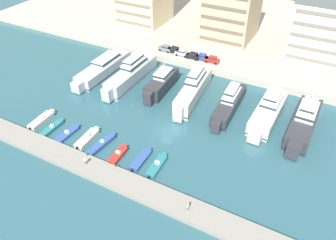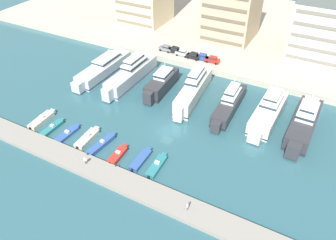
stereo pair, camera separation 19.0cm
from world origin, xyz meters
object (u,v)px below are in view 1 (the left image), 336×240
object	(u,v)px
pedestrian_mid_deck	(188,205)
motorboat_cream_far_left	(42,120)
motorboat_red_center_right	(118,155)
pedestrian_near_edge	(85,160)
motorboat_blue_mid_left	(67,134)
car_grey_far_left	(165,48)
car_black_left	(174,50)
yacht_silver_far_left	(103,68)
yacht_ivory_center_right	(268,111)
motorboat_teal_right	(157,166)
yacht_charcoal_mid_right	(304,122)
motorboat_teal_left	(51,128)
car_black_center_left	(193,55)
yacht_silver_left	(131,74)
motorboat_blue_center	(101,144)
motorboat_cream_center_left	(88,138)
car_silver_mid_left	(182,53)
yacht_charcoal_center	(229,103)
yacht_ivory_center_left	(193,89)
car_blue_center	(202,57)
yacht_charcoal_mid_left	(161,83)
car_red_center_right	(212,59)

from	to	relation	value
pedestrian_mid_deck	motorboat_cream_far_left	bearing A→B (deg)	170.33
motorboat_red_center_right	pedestrian_near_edge	xyz separation A→B (m)	(-3.67, -5.18, 1.41)
motorboat_blue_mid_left	car_grey_far_left	world-z (taller)	car_grey_far_left
motorboat_blue_mid_left	motorboat_red_center_right	world-z (taller)	motorboat_red_center_right
motorboat_blue_mid_left	car_black_left	bearing A→B (deg)	85.02
motorboat_blue_mid_left	yacht_silver_far_left	bearing A→B (deg)	109.77
motorboat_red_center_right	pedestrian_near_edge	distance (m)	6.50
yacht_ivory_center_right	motorboat_teal_right	xyz separation A→B (m)	(-14.54, -25.08, -1.85)
motorboat_teal_right	car_grey_far_left	bearing A→B (deg)	116.47
car_grey_far_left	yacht_silver_far_left	bearing A→B (deg)	-119.36
yacht_charcoal_mid_right	motorboat_teal_left	bearing A→B (deg)	-152.20
car_grey_far_left	car_black_center_left	distance (m)	9.41
motorboat_red_center_right	yacht_silver_left	bearing A→B (deg)	117.70
yacht_silver_far_left	motorboat_blue_center	world-z (taller)	yacht_silver_far_left
yacht_charcoal_mid_right	motorboat_teal_right	size ratio (longest dim) A/B	2.84
motorboat_teal_left	car_grey_far_left	size ratio (longest dim) A/B	1.78
motorboat_cream_far_left	pedestrian_near_edge	distance (m)	19.03
motorboat_cream_center_left	motorboat_teal_left	bearing A→B (deg)	-173.73
motorboat_red_center_right	car_black_center_left	xyz separation A→B (m)	(-3.15, 42.34, 2.19)
motorboat_blue_mid_left	pedestrian_mid_deck	xyz separation A→B (m)	(31.28, -5.67, 1.57)
car_silver_mid_left	yacht_charcoal_center	bearing A→B (deg)	-39.82
yacht_ivory_center_left	motorboat_cream_center_left	bearing A→B (deg)	-117.71
yacht_ivory_center_left	car_blue_center	world-z (taller)	yacht_ivory_center_left
motorboat_cream_far_left	motorboat_teal_left	world-z (taller)	motorboat_cream_far_left
yacht_silver_left	yacht_ivory_center_right	xyz separation A→B (m)	(36.07, 0.89, -0.19)
yacht_silver_left	car_black_center_left	xyz separation A→B (m)	(10.15, 17.00, 0.18)
yacht_charcoal_center	motorboat_cream_center_left	world-z (taller)	yacht_charcoal_center
yacht_charcoal_mid_left	pedestrian_near_edge	bearing A→B (deg)	-88.73
motorboat_blue_mid_left	pedestrian_near_edge	xyz separation A→B (m)	(9.72, -5.28, 1.50)
motorboat_blue_mid_left	car_grey_far_left	size ratio (longest dim) A/B	1.80
car_red_center_right	car_silver_mid_left	bearing A→B (deg)	-178.61
yacht_silver_far_left	pedestrian_near_edge	size ratio (longest dim) A/B	13.64
motorboat_cream_center_left	car_red_center_right	bearing A→B (deg)	75.08
yacht_charcoal_center	pedestrian_near_edge	world-z (taller)	yacht_charcoal_center
motorboat_teal_right	car_grey_far_left	xyz separation A→B (m)	(-20.77, 41.72, 2.22)
motorboat_cream_far_left	car_blue_center	xyz separation A→B (m)	(20.94, 41.68, 2.09)
motorboat_teal_left	car_black_left	xyz separation A→B (m)	(8.01, 43.04, 2.26)
yacht_ivory_center_left	motorboat_red_center_right	bearing A→B (deg)	-99.83
motorboat_blue_mid_left	motorboat_red_center_right	bearing A→B (deg)	-0.46
motorboat_cream_center_left	car_black_center_left	size ratio (longest dim) A/B	1.78
yacht_ivory_center_right	motorboat_cream_center_left	world-z (taller)	yacht_ivory_center_right
yacht_silver_left	motorboat_cream_far_left	xyz separation A→B (m)	(-8.26, -24.18, -1.91)
car_black_left	pedestrian_near_edge	distance (m)	48.68
yacht_charcoal_mid_right	car_red_center_right	world-z (taller)	yacht_charcoal_mid_right
motorboat_red_center_right	pedestrian_mid_deck	xyz separation A→B (m)	(17.89, -5.57, 1.48)
motorboat_teal_left	motorboat_teal_right	xyz separation A→B (m)	(25.88, 1.06, 0.04)
yacht_silver_far_left	motorboat_cream_far_left	world-z (taller)	yacht_silver_far_left
motorboat_cream_far_left	pedestrian_mid_deck	world-z (taller)	pedestrian_mid_deck
yacht_charcoal_mid_left	yacht_ivory_center_left	bearing A→B (deg)	1.86
motorboat_teal_right	motorboat_cream_center_left	bearing A→B (deg)	-179.82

